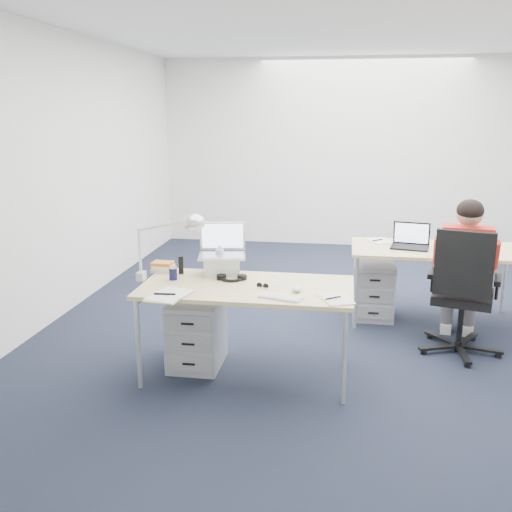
{
  "coord_description": "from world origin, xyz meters",
  "views": [
    {
      "loc": [
        -0.19,
        -5.28,
        2.0
      ],
      "look_at": [
        -0.91,
        -0.77,
        0.85
      ],
      "focal_mm": 40.0,
      "sensor_mm": 36.0,
      "label": 1
    }
  ],
  "objects_px": {
    "sunglasses": "(263,286)",
    "dark_laptop": "(410,235)",
    "water_bottle": "(220,259)",
    "desk_far": "(436,253)",
    "book_stack": "(163,267)",
    "desk_near": "(247,291)",
    "desk_lamp": "(161,246)",
    "bear_figurine": "(217,266)",
    "cordless_phone": "(181,265)",
    "drawer_pedestal_near": "(197,333)",
    "can_koozie": "(173,273)",
    "headphones": "(232,277)",
    "far_cup": "(457,241)",
    "wireless_keyboard": "(281,297)",
    "drawer_pedestal_far": "(373,290)",
    "silver_laptop": "(222,250)",
    "office_chair": "(460,318)",
    "seated_person": "(463,273)",
    "computer_mouse": "(297,289)"
  },
  "relations": [
    {
      "from": "can_koozie",
      "to": "wireless_keyboard",
      "type": "bearing_deg",
      "value": -19.95
    },
    {
      "from": "cordless_phone",
      "to": "dark_laptop",
      "type": "height_order",
      "value": "dark_laptop"
    },
    {
      "from": "desk_far",
      "to": "silver_laptop",
      "type": "xyz_separation_m",
      "value": [
        -1.85,
        -1.19,
        0.25
      ]
    },
    {
      "from": "desk_near",
      "to": "wireless_keyboard",
      "type": "relative_size",
      "value": 5.22
    },
    {
      "from": "book_stack",
      "to": "cordless_phone",
      "type": "bearing_deg",
      "value": -14.7
    },
    {
      "from": "headphones",
      "to": "drawer_pedestal_near",
      "type": "bearing_deg",
      "value": 177.84
    },
    {
      "from": "water_bottle",
      "to": "dark_laptop",
      "type": "height_order",
      "value": "dark_laptop"
    },
    {
      "from": "desk_far",
      "to": "book_stack",
      "type": "xyz_separation_m",
      "value": [
        -2.34,
        -1.21,
        0.09
      ]
    },
    {
      "from": "can_koozie",
      "to": "desk_lamp",
      "type": "distance_m",
      "value": 0.25
    },
    {
      "from": "bear_figurine",
      "to": "sunglasses",
      "type": "relative_size",
      "value": 1.64
    },
    {
      "from": "drawer_pedestal_far",
      "to": "book_stack",
      "type": "xyz_separation_m",
      "value": [
        -1.77,
        -1.24,
        0.5
      ]
    },
    {
      "from": "cordless_phone",
      "to": "office_chair",
      "type": "bearing_deg",
      "value": -7.57
    },
    {
      "from": "water_bottle",
      "to": "dark_laptop",
      "type": "xyz_separation_m",
      "value": [
        1.63,
        1.11,
        0.02
      ]
    },
    {
      "from": "cordless_phone",
      "to": "headphones",
      "type": "bearing_deg",
      "value": -31.04
    },
    {
      "from": "drawer_pedestal_far",
      "to": "book_stack",
      "type": "relative_size",
      "value": 3.09
    },
    {
      "from": "cordless_phone",
      "to": "dark_laptop",
      "type": "xyz_separation_m",
      "value": [
        1.93,
        1.21,
        0.05
      ]
    },
    {
      "from": "computer_mouse",
      "to": "far_cup",
      "type": "distance_m",
      "value": 2.23
    },
    {
      "from": "sunglasses",
      "to": "desk_lamp",
      "type": "bearing_deg",
      "value": -167.14
    },
    {
      "from": "bear_figurine",
      "to": "book_stack",
      "type": "bearing_deg",
      "value": 173.44
    },
    {
      "from": "desk_near",
      "to": "book_stack",
      "type": "bearing_deg",
      "value": 159.66
    },
    {
      "from": "bear_figurine",
      "to": "cordless_phone",
      "type": "distance_m",
      "value": 0.3
    },
    {
      "from": "wireless_keyboard",
      "to": "desk_lamp",
      "type": "distance_m",
      "value": 1.03
    },
    {
      "from": "bear_figurine",
      "to": "cordless_phone",
      "type": "height_order",
      "value": "bear_figurine"
    },
    {
      "from": "drawer_pedestal_far",
      "to": "drawer_pedestal_near",
      "type": "bearing_deg",
      "value": -136.06
    },
    {
      "from": "office_chair",
      "to": "drawer_pedestal_near",
      "type": "bearing_deg",
      "value": -149.85
    },
    {
      "from": "bear_figurine",
      "to": "can_koozie",
      "type": "bearing_deg",
      "value": -153.05
    },
    {
      "from": "seated_person",
      "to": "computer_mouse",
      "type": "bearing_deg",
      "value": -136.27
    },
    {
      "from": "headphones",
      "to": "book_stack",
      "type": "bearing_deg",
      "value": 159.92
    },
    {
      "from": "dark_laptop",
      "to": "far_cup",
      "type": "height_order",
      "value": "dark_laptop"
    },
    {
      "from": "headphones",
      "to": "can_koozie",
      "type": "bearing_deg",
      "value": -177.73
    },
    {
      "from": "desk_near",
      "to": "silver_laptop",
      "type": "relative_size",
      "value": 4.02
    },
    {
      "from": "sunglasses",
      "to": "dark_laptop",
      "type": "height_order",
      "value": "dark_laptop"
    },
    {
      "from": "water_bottle",
      "to": "can_koozie",
      "type": "bearing_deg",
      "value": -139.03
    },
    {
      "from": "drawer_pedestal_far",
      "to": "dark_laptop",
      "type": "relative_size",
      "value": 1.58
    },
    {
      "from": "silver_laptop",
      "to": "headphones",
      "type": "distance_m",
      "value": 0.26
    },
    {
      "from": "drawer_pedestal_near",
      "to": "computer_mouse",
      "type": "bearing_deg",
      "value": -13.6
    },
    {
      "from": "silver_laptop",
      "to": "headphones",
      "type": "height_order",
      "value": "silver_laptop"
    },
    {
      "from": "drawer_pedestal_far",
      "to": "far_cup",
      "type": "bearing_deg",
      "value": 8.13
    },
    {
      "from": "desk_near",
      "to": "drawer_pedestal_near",
      "type": "height_order",
      "value": "desk_near"
    },
    {
      "from": "wireless_keyboard",
      "to": "can_koozie",
      "type": "bearing_deg",
      "value": 176.7
    },
    {
      "from": "can_koozie",
      "to": "water_bottle",
      "type": "distance_m",
      "value": 0.42
    },
    {
      "from": "book_stack",
      "to": "sunglasses",
      "type": "relative_size",
      "value": 1.85
    },
    {
      "from": "drawer_pedestal_near",
      "to": "book_stack",
      "type": "distance_m",
      "value": 0.61
    },
    {
      "from": "desk_near",
      "to": "water_bottle",
      "type": "xyz_separation_m",
      "value": [
        -0.28,
        0.34,
        0.16
      ]
    },
    {
      "from": "far_cup",
      "to": "wireless_keyboard",
      "type": "bearing_deg",
      "value": -128.9
    },
    {
      "from": "drawer_pedestal_near",
      "to": "can_koozie",
      "type": "xyz_separation_m",
      "value": [
        -0.17,
        -0.05,
        0.51
      ]
    },
    {
      "from": "dark_laptop",
      "to": "can_koozie",
      "type": "bearing_deg",
      "value": -133.82
    },
    {
      "from": "desk_far",
      "to": "book_stack",
      "type": "height_order",
      "value": "book_stack"
    },
    {
      "from": "drawer_pedestal_near",
      "to": "drawer_pedestal_far",
      "type": "relative_size",
      "value": 1.0
    },
    {
      "from": "desk_near",
      "to": "headphones",
      "type": "xyz_separation_m",
      "value": [
        -0.14,
        0.14,
        0.07
      ]
    }
  ]
}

